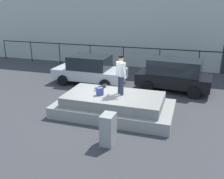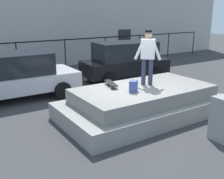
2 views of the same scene
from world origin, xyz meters
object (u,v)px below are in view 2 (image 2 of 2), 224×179
object	(u,v)px
backpack	(134,86)
utility_box	(224,120)
skateboard	(111,83)
car_silver_sedan_near	(18,75)
car_black_hatchback_mid	(125,60)
skateboarder	(148,54)

from	to	relation	value
backpack	utility_box	bearing A→B (deg)	76.79
skateboard	utility_box	xyz separation A→B (m)	(1.37, -3.08, -0.45)
backpack	car_silver_sedan_near	world-z (taller)	car_silver_sedan_near
car_silver_sedan_near	car_black_hatchback_mid	bearing A→B (deg)	1.54
car_silver_sedan_near	utility_box	size ratio (longest dim) A/B	3.83
skateboard	car_black_hatchback_mid	size ratio (longest dim) A/B	0.20
utility_box	backpack	bearing A→B (deg)	119.04
skateboarder	car_silver_sedan_near	distance (m)	4.96
skateboard	utility_box	distance (m)	3.40
skateboard	backpack	size ratio (longest dim) A/B	2.55
skateboard	car_black_hatchback_mid	distance (m)	4.60
skateboard	utility_box	size ratio (longest dim) A/B	0.75
skateboarder	skateboard	distance (m)	1.45
skateboarder	car_black_hatchback_mid	xyz separation A→B (m)	(1.97, 3.92, -0.96)
skateboarder	car_black_hatchback_mid	distance (m)	4.49
skateboard	backpack	xyz separation A→B (m)	(0.23, -0.84, 0.07)
car_black_hatchback_mid	utility_box	size ratio (longest dim) A/B	3.69
car_black_hatchback_mid	car_silver_sedan_near	bearing A→B (deg)	-178.46
car_silver_sedan_near	car_black_hatchback_mid	xyz separation A→B (m)	(5.00, 0.13, 0.07)
skateboarder	car_black_hatchback_mid	world-z (taller)	skateboarder
backpack	utility_box	size ratio (longest dim) A/B	0.29
car_silver_sedan_near	utility_box	bearing A→B (deg)	-62.44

